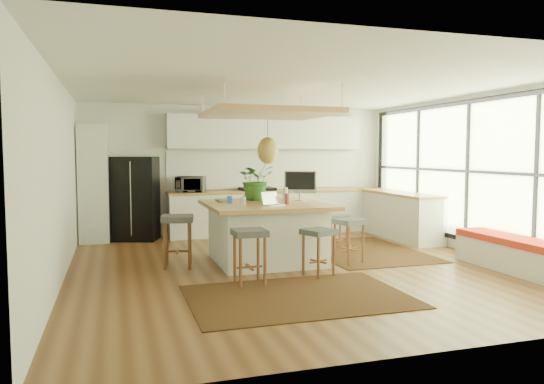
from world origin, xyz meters
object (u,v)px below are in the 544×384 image
object	(u,v)px
stool_right_back	(336,232)
stool_near_right	(319,251)
stool_left_side	(178,244)
island_plant	(256,183)
laptop	(274,197)
monitor	(300,185)
island	(266,232)
stool_right_front	(349,240)
microwave	(191,183)
fridge	(136,193)
stool_near_left	(250,257)

from	to	relation	value
stool_right_back	stool_near_right	bearing A→B (deg)	-121.82
stool_left_side	island_plant	bearing A→B (deg)	21.58
laptop	monitor	xyz separation A→B (m)	(0.64, 0.62, 0.14)
island	stool_right_back	world-z (taller)	island
stool_right_front	stool_right_back	distance (m)	0.87
microwave	island_plant	xyz separation A→B (m)	(0.78, -2.13, 0.09)
stool_near_right	stool_left_side	distance (m)	2.13
stool_right_front	laptop	distance (m)	1.39
stool_right_back	monitor	bearing A→B (deg)	-167.90
microwave	island_plant	distance (m)	2.27
fridge	stool_right_front	distance (m)	4.46
stool_near_left	monitor	xyz separation A→B (m)	(1.25, 1.50, 0.83)
stool_right_back	microwave	distance (m)	3.24
laptop	fridge	bearing A→B (deg)	100.19
stool_near_left	microwave	distance (m)	4.01
fridge	stool_near_right	distance (m)	4.51
island	microwave	size ratio (longest dim) A/B	3.25
stool_near_left	stool_left_side	world-z (taller)	stool_left_side
stool_near_right	stool_right_back	world-z (taller)	stool_near_right
fridge	microwave	xyz separation A→B (m)	(1.08, -0.04, 0.19)
stool_right_front	island_plant	world-z (taller)	island_plant
fridge	laptop	xyz separation A→B (m)	(1.88, -3.09, 0.12)
stool_right_front	fridge	bearing A→B (deg)	134.18
monitor	stool_near_right	bearing A→B (deg)	-73.23
stool_right_front	stool_right_back	bearing A→B (deg)	79.34
stool_near_left	stool_right_front	xyz separation A→B (m)	(1.81, 0.80, 0.00)
monitor	island_plant	xyz separation A→B (m)	(-0.67, 0.31, 0.02)
fridge	monitor	distance (m)	3.55
stool_near_right	island_plant	xyz separation A→B (m)	(-0.45, 1.66, 0.85)
stool_near_left	fridge	bearing A→B (deg)	107.76
stool_right_front	microwave	size ratio (longest dim) A/B	1.21
stool_left_side	island_plant	size ratio (longest dim) A/B	1.10
stool_left_side	fridge	bearing A→B (deg)	100.31
island	stool_left_side	world-z (taller)	island
laptop	stool_left_side	bearing A→B (deg)	143.39
laptop	island_plant	size ratio (longest dim) A/B	0.43
laptop	island_plant	bearing A→B (deg)	70.38
stool_near_right	island_plant	distance (m)	1.92
island	monitor	world-z (taller)	monitor
stool_right_front	stool_right_back	world-z (taller)	stool_right_front
fridge	microwave	bearing A→B (deg)	15.94
stool_right_back	island_plant	distance (m)	1.63
fridge	stool_left_side	distance (m)	2.81
stool_right_back	fridge	bearing A→B (deg)	144.40
stool_left_side	microwave	xyz separation A→B (m)	(0.58, 2.67, 0.76)
stool_right_front	monitor	xyz separation A→B (m)	(-0.56, 0.70, 0.83)
stool_right_back	microwave	size ratio (longest dim) A/B	1.13
stool_near_right	monitor	xyz separation A→B (m)	(0.22, 1.36, 0.83)
laptop	island_plant	distance (m)	0.94
stool_near_left	stool_right_front	size ratio (longest dim) A/B	1.04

